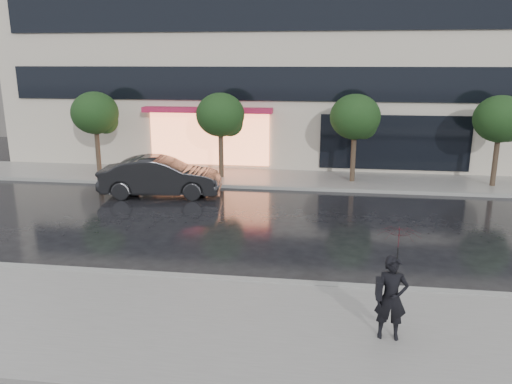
# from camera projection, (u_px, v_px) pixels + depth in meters

# --- Properties ---
(ground) EXTENTS (120.00, 120.00, 0.00)m
(ground) POSITION_uv_depth(u_px,v_px,m) (255.00, 268.00, 13.32)
(ground) COLOR black
(ground) RESTS_ON ground
(sidewalk_near) EXTENTS (60.00, 4.50, 0.12)m
(sidewalk_near) POSITION_uv_depth(u_px,v_px,m) (232.00, 328.00, 10.19)
(sidewalk_near) COLOR slate
(sidewalk_near) RESTS_ON ground
(sidewalk_far) EXTENTS (60.00, 3.50, 0.12)m
(sidewalk_far) POSITION_uv_depth(u_px,v_px,m) (286.00, 179.00, 23.12)
(sidewalk_far) COLOR slate
(sidewalk_far) RESTS_ON ground
(curb_near) EXTENTS (60.00, 0.25, 0.14)m
(curb_near) POSITION_uv_depth(u_px,v_px,m) (249.00, 281.00, 12.35)
(curb_near) COLOR gray
(curb_near) RESTS_ON ground
(curb_far) EXTENTS (60.00, 0.25, 0.14)m
(curb_far) POSITION_uv_depth(u_px,v_px,m) (283.00, 188.00, 21.44)
(curb_far) COLOR gray
(curb_far) RESTS_ON ground
(tree_far_west) EXTENTS (2.20, 2.20, 3.99)m
(tree_far_west) POSITION_uv_depth(u_px,v_px,m) (97.00, 115.00, 23.38)
(tree_far_west) COLOR #33261C
(tree_far_west) RESTS_ON ground
(tree_mid_west) EXTENTS (2.20, 2.20, 3.99)m
(tree_mid_west) POSITION_uv_depth(u_px,v_px,m) (222.00, 116.00, 22.58)
(tree_mid_west) COLOR #33261C
(tree_mid_west) RESTS_ON ground
(tree_mid_east) EXTENTS (2.20, 2.20, 3.99)m
(tree_mid_east) POSITION_uv_depth(u_px,v_px,m) (356.00, 119.00, 21.77)
(tree_mid_east) COLOR #33261C
(tree_mid_east) RESTS_ON ground
(tree_far_east) EXTENTS (2.20, 2.20, 3.99)m
(tree_far_east) POSITION_uv_depth(u_px,v_px,m) (501.00, 121.00, 20.96)
(tree_far_east) COLOR #33261C
(tree_far_east) RESTS_ON ground
(parked_car) EXTENTS (5.00, 2.24, 1.59)m
(parked_car) POSITION_uv_depth(u_px,v_px,m) (161.00, 177.00, 20.27)
(parked_car) COLOR black
(parked_car) RESTS_ON ground
(pedestrian_with_umbrella) EXTENTS (0.85, 0.87, 2.27)m
(pedestrian_with_umbrella) POSITION_uv_depth(u_px,v_px,m) (395.00, 270.00, 9.40)
(pedestrian_with_umbrella) COLOR black
(pedestrian_with_umbrella) RESTS_ON sidewalk_near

